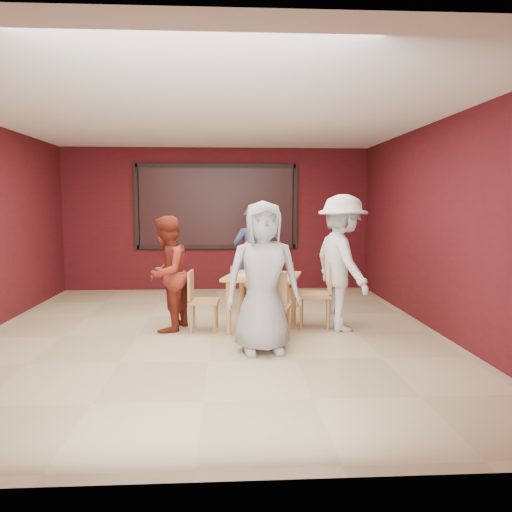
{
  "coord_description": "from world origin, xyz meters",
  "views": [
    {
      "loc": [
        0.22,
        -6.42,
        1.71
      ],
      "look_at": [
        0.6,
        0.24,
        1.01
      ],
      "focal_mm": 35.0,
      "sensor_mm": 36.0,
      "label": 1
    }
  ],
  "objects": [
    {
      "name": "diner_back",
      "position": [
        0.6,
        1.39,
        0.83
      ],
      "size": [
        0.67,
        0.51,
        1.66
      ],
      "primitive_type": "imported",
      "rotation": [
        0.0,
        0.0,
        3.34
      ],
      "color": "#2C2E4F",
      "rests_on": "floor"
    },
    {
      "name": "diner_right",
      "position": [
        1.75,
        0.17,
        0.91
      ],
      "size": [
        0.95,
        1.31,
        1.83
      ],
      "primitive_type": "imported",
      "rotation": [
        0.0,
        0.0,
        1.82
      ],
      "color": "silver",
      "rests_on": "floor"
    },
    {
      "name": "chair_back",
      "position": [
        0.71,
        1.1,
        0.53
      ],
      "size": [
        0.52,
        0.52,
        0.93
      ],
      "color": "#A97B41",
      "rests_on": "floor"
    },
    {
      "name": "window_blinds",
      "position": [
        0.0,
        3.45,
        1.65
      ],
      "size": [
        3.0,
        0.02,
        1.5
      ],
      "primitive_type": "cube",
      "color": "black"
    },
    {
      "name": "chair_front",
      "position": [
        0.73,
        -0.5,
        0.52
      ],
      "size": [
        0.54,
        0.54,
        0.91
      ],
      "color": "#A97B41",
      "rests_on": "floor"
    },
    {
      "name": "chair_right",
      "position": [
        1.49,
        0.28,
        0.53
      ],
      "size": [
        0.52,
        0.52,
        0.93
      ],
      "color": "#A97B41",
      "rests_on": "floor"
    },
    {
      "name": "dining_table",
      "position": [
        0.69,
        0.24,
        0.66
      ],
      "size": [
        1.16,
        1.16,
        0.9
      ],
      "color": "tan",
      "rests_on": "floor"
    },
    {
      "name": "diner_front",
      "position": [
        0.62,
        -0.82,
        0.87
      ],
      "size": [
        0.91,
        0.64,
        1.74
      ],
      "primitive_type": "imported",
      "rotation": [
        0.0,
        0.0,
        0.11
      ],
      "color": "#999999",
      "rests_on": "floor"
    },
    {
      "name": "diner_left",
      "position": [
        -0.6,
        0.26,
        0.77
      ],
      "size": [
        0.78,
        0.89,
        1.55
      ],
      "primitive_type": "imported",
      "rotation": [
        0.0,
        0.0,
        -1.87
      ],
      "color": "maroon",
      "rests_on": "floor"
    },
    {
      "name": "floor",
      "position": [
        0.0,
        0.0,
        0.0
      ],
      "size": [
        7.0,
        7.0,
        0.0
      ],
      "primitive_type": "plane",
      "color": "tan",
      "rests_on": "ground"
    },
    {
      "name": "chair_left",
      "position": [
        -0.17,
        0.21,
        0.46
      ],
      "size": [
        0.42,
        0.42,
        0.81
      ],
      "color": "#A97B41",
      "rests_on": "floor"
    }
  ]
}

